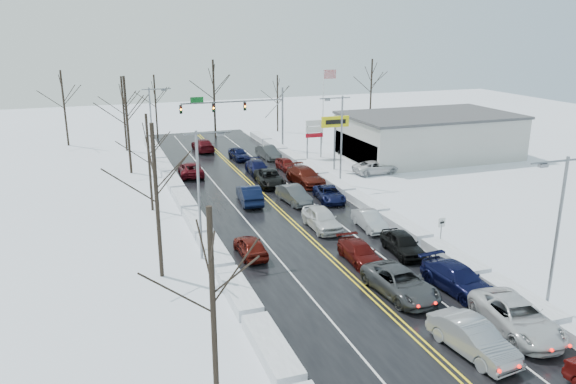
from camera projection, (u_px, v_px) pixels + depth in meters
name	position (u px, v px, depth m)	size (l,w,h in m)	color
ground	(296.00, 226.00, 45.45)	(160.00, 160.00, 0.00)	silver
road_surface	(288.00, 218.00, 47.26)	(14.00, 84.00, 0.01)	black
snow_bank_left	(198.00, 229.00, 44.82)	(1.45, 72.00, 0.73)	silver
snow_bank_right	(369.00, 209.00, 49.70)	(1.45, 72.00, 0.73)	silver
traffic_signal_mast	(245.00, 109.00, 70.27)	(13.28, 0.39, 8.00)	slate
tires_plus_sign	(335.00, 125.00, 61.84)	(3.20, 0.34, 6.00)	slate
used_vehicles_sign	(314.00, 131.00, 67.74)	(2.20, 0.22, 4.65)	slate
speed_limit_sign	(441.00, 227.00, 40.39)	(0.55, 0.09, 2.35)	slate
flagpole	(324.00, 100.00, 75.72)	(1.87, 1.20, 10.00)	silver
dealership_building	(429.00, 135.00, 68.64)	(20.40, 12.40, 5.30)	#B5B5B0
streetlight_se	(556.00, 223.00, 30.34)	(3.20, 0.25, 9.00)	slate
streetlight_ne	(340.00, 133.00, 55.63)	(3.20, 0.25, 9.00)	slate
streetlight_sw	(201.00, 185.00, 37.66)	(3.20, 0.25, 9.00)	slate
streetlight_nw	(153.00, 121.00, 62.95)	(3.20, 0.25, 9.00)	slate
tree_left_a	(212.00, 272.00, 22.07)	(3.60, 3.60, 9.00)	#2D231C
tree_left_b	(155.00, 172.00, 34.35)	(4.00, 4.00, 10.00)	#2D231C
tree_left_c	(148.00, 144.00, 47.62)	(3.40, 3.40, 8.50)	#2D231C
tree_left_d	(126.00, 106.00, 59.64)	(4.20, 4.20, 10.50)	#2D231C
tree_left_e	(123.00, 99.00, 70.80)	(3.80, 3.80, 9.50)	#2D231C
tree_far_a	(63.00, 93.00, 73.81)	(4.00, 4.00, 10.00)	#2D231C
tree_far_b	(155.00, 94.00, 78.76)	(3.60, 3.60, 9.00)	#2D231C
tree_far_c	(214.00, 84.00, 79.12)	(4.40, 4.40, 11.00)	#2D231C
tree_far_d	(277.00, 92.00, 84.18)	(3.40, 3.40, 8.50)	#2D231C
tree_far_e	(372.00, 79.00, 89.37)	(4.20, 4.20, 10.50)	#2D231C
queued_car_1	(471.00, 353.00, 27.82)	(1.76, 5.06, 1.67)	#93959A
queued_car_2	(400.00, 295.00, 33.83)	(2.63, 5.70, 1.59)	#3D3F42
queued_car_3	(359.00, 261.00, 38.58)	(1.88, 4.63, 1.34)	#460B09
queued_car_4	(322.00, 229.00, 44.79)	(2.03, 5.04, 1.72)	silver
queued_car_5	(294.00, 203.00, 51.30)	(1.65, 4.73, 1.56)	#404245
queued_car_6	(270.00, 185.00, 56.95)	(2.56, 5.55, 1.54)	black
queued_car_7	(258.00, 174.00, 61.03)	(2.05, 5.05, 1.47)	black
queued_car_8	(239.00, 160.00, 67.76)	(1.73, 4.29, 1.46)	black
queued_car_10	(515.00, 331.00, 29.80)	(2.77, 6.01, 1.67)	silver
queued_car_11	(457.00, 291.00, 34.33)	(2.24, 5.51, 1.60)	black
queued_car_12	(402.00, 254.00, 39.91)	(1.85, 4.59, 1.56)	black
queued_car_13	(369.00, 229.00, 44.80)	(1.49, 4.28, 1.41)	#B0B2B8
queued_car_14	(329.00, 201.00, 51.94)	(2.19, 4.75, 1.32)	black
queued_car_15	(305.00, 184.00, 57.35)	(2.39, 5.87, 1.70)	#451009
queued_car_16	(286.00, 170.00, 62.90)	(1.59, 3.95, 1.35)	#530C0B
queued_car_17	(268.00, 159.00, 68.30)	(1.66, 4.76, 1.57)	#383A3D
oncoming_car_0	(250.00, 203.00, 51.23)	(1.78, 5.11, 1.68)	black
oncoming_car_1	(191.00, 176.00, 60.58)	(2.45, 5.32, 1.48)	#500A11
oncoming_car_2	(203.00, 151.00, 72.40)	(2.21, 5.44, 1.58)	#4A0910
oncoming_car_3	(251.00, 256.00, 39.55)	(1.71, 4.24, 1.44)	#55110B
parked_car_0	(375.00, 174.00, 61.43)	(2.33, 5.05, 1.40)	silver
parked_car_1	(391.00, 167.00, 64.32)	(1.91, 4.71, 1.37)	#424547
parked_car_2	(351.00, 157.00, 69.21)	(1.73, 4.29, 1.46)	black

